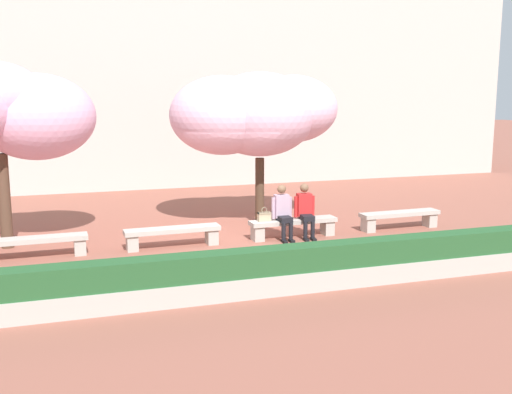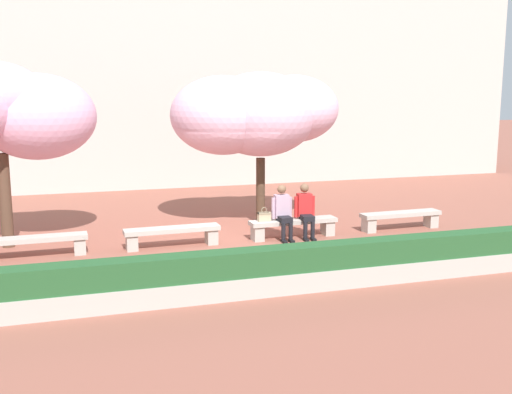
{
  "view_description": "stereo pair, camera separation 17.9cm",
  "coord_description": "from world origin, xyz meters",
  "px_view_note": "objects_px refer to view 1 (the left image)",
  "views": [
    {
      "loc": [
        -3.75,
        -12.97,
        3.43
      ],
      "look_at": [
        0.58,
        0.2,
        1.0
      ],
      "focal_mm": 42.0,
      "sensor_mm": 36.0,
      "label": 1
    },
    {
      "loc": [
        -3.58,
        -13.03,
        3.43
      ],
      "look_at": [
        0.58,
        0.2,
        1.0
      ],
      "focal_mm": 42.0,
      "sensor_mm": 36.0,
      "label": 2
    }
  ],
  "objects_px": {
    "stone_bench_west_end": "(35,244)",
    "stone_bench_near_west": "(173,234)",
    "stone_bench_center": "(293,225)",
    "person_seated_left": "(283,210)",
    "stone_bench_near_east": "(400,217)",
    "person_seated_right": "(305,209)",
    "handbag": "(264,216)",
    "cherry_tree_main": "(254,114)"
  },
  "relations": [
    {
      "from": "stone_bench_center",
      "to": "stone_bench_near_east",
      "type": "bearing_deg",
      "value": 0.0
    },
    {
      "from": "stone_bench_center",
      "to": "cherry_tree_main",
      "type": "bearing_deg",
      "value": 102.61
    },
    {
      "from": "stone_bench_west_end",
      "to": "stone_bench_near_west",
      "type": "height_order",
      "value": "same"
    },
    {
      "from": "stone_bench_near_west",
      "to": "stone_bench_center",
      "type": "height_order",
      "value": "same"
    },
    {
      "from": "stone_bench_center",
      "to": "handbag",
      "type": "distance_m",
      "value": 0.78
    },
    {
      "from": "stone_bench_near_west",
      "to": "cherry_tree_main",
      "type": "distance_m",
      "value": 4.02
    },
    {
      "from": "stone_bench_center",
      "to": "cherry_tree_main",
      "type": "distance_m",
      "value": 3.17
    },
    {
      "from": "handbag",
      "to": "cherry_tree_main",
      "type": "relative_size",
      "value": 0.08
    },
    {
      "from": "stone_bench_center",
      "to": "person_seated_right",
      "type": "relative_size",
      "value": 1.67
    },
    {
      "from": "stone_bench_near_east",
      "to": "person_seated_left",
      "type": "height_order",
      "value": "person_seated_left"
    },
    {
      "from": "stone_bench_near_east",
      "to": "handbag",
      "type": "xyz_separation_m",
      "value": [
        -3.64,
        -0.01,
        0.27
      ]
    },
    {
      "from": "person_seated_left",
      "to": "cherry_tree_main",
      "type": "bearing_deg",
      "value": 93.49
    },
    {
      "from": "person_seated_left",
      "to": "handbag",
      "type": "bearing_deg",
      "value": 174.94
    },
    {
      "from": "stone_bench_west_end",
      "to": "handbag",
      "type": "distance_m",
      "value": 5.08
    },
    {
      "from": "stone_bench_near_west",
      "to": "stone_bench_center",
      "type": "xyz_separation_m",
      "value": [
        2.9,
        0.0,
        0.0
      ]
    },
    {
      "from": "stone_bench_center",
      "to": "stone_bench_near_east",
      "type": "height_order",
      "value": "same"
    },
    {
      "from": "stone_bench_center",
      "to": "handbag",
      "type": "relative_size",
      "value": 6.35
    },
    {
      "from": "stone_bench_near_east",
      "to": "stone_bench_west_end",
      "type": "bearing_deg",
      "value": 180.0
    },
    {
      "from": "stone_bench_near_west",
      "to": "person_seated_right",
      "type": "bearing_deg",
      "value": -0.96
    },
    {
      "from": "stone_bench_center",
      "to": "person_seated_left",
      "type": "xyz_separation_m",
      "value": [
        -0.29,
        -0.05,
        0.39
      ]
    },
    {
      "from": "stone_bench_near_west",
      "to": "person_seated_right",
      "type": "xyz_separation_m",
      "value": [
        3.19,
        -0.05,
        0.39
      ]
    },
    {
      "from": "handbag",
      "to": "cherry_tree_main",
      "type": "bearing_deg",
      "value": 79.48
    },
    {
      "from": "stone_bench_west_end",
      "to": "stone_bench_near_east",
      "type": "relative_size",
      "value": 1.0
    },
    {
      "from": "stone_bench_near_west",
      "to": "stone_bench_center",
      "type": "bearing_deg",
      "value": 0.0
    },
    {
      "from": "person_seated_left",
      "to": "cherry_tree_main",
      "type": "xyz_separation_m",
      "value": [
        -0.11,
        1.85,
        2.19
      ]
    },
    {
      "from": "stone_bench_near_west",
      "to": "person_seated_left",
      "type": "height_order",
      "value": "person_seated_left"
    },
    {
      "from": "stone_bench_west_end",
      "to": "stone_bench_center",
      "type": "bearing_deg",
      "value": 0.0
    },
    {
      "from": "stone_bench_west_end",
      "to": "stone_bench_center",
      "type": "relative_size",
      "value": 1.0
    },
    {
      "from": "stone_bench_near_east",
      "to": "person_seated_right",
      "type": "bearing_deg",
      "value": -178.83
    },
    {
      "from": "stone_bench_center",
      "to": "person_seated_right",
      "type": "distance_m",
      "value": 0.48
    },
    {
      "from": "cherry_tree_main",
      "to": "person_seated_right",
      "type": "bearing_deg",
      "value": -69.71
    },
    {
      "from": "stone_bench_center",
      "to": "cherry_tree_main",
      "type": "xyz_separation_m",
      "value": [
        -0.4,
        1.8,
        2.58
      ]
    },
    {
      "from": "stone_bench_center",
      "to": "stone_bench_near_east",
      "type": "relative_size",
      "value": 1.0
    },
    {
      "from": "stone_bench_near_east",
      "to": "cherry_tree_main",
      "type": "distance_m",
      "value": 4.56
    },
    {
      "from": "stone_bench_near_east",
      "to": "cherry_tree_main",
      "type": "relative_size",
      "value": 0.49
    },
    {
      "from": "stone_bench_west_end",
      "to": "handbag",
      "type": "height_order",
      "value": "handbag"
    },
    {
      "from": "stone_bench_west_end",
      "to": "stone_bench_near_west",
      "type": "distance_m",
      "value": 2.9
    },
    {
      "from": "person_seated_right",
      "to": "handbag",
      "type": "bearing_deg",
      "value": 177.78
    },
    {
      "from": "person_seated_left",
      "to": "person_seated_right",
      "type": "distance_m",
      "value": 0.57
    },
    {
      "from": "stone_bench_center",
      "to": "person_seated_left",
      "type": "relative_size",
      "value": 1.67
    },
    {
      "from": "stone_bench_near_east",
      "to": "person_seated_right",
      "type": "xyz_separation_m",
      "value": [
        -2.62,
        -0.05,
        0.39
      ]
    },
    {
      "from": "person_seated_left",
      "to": "handbag",
      "type": "relative_size",
      "value": 3.81
    }
  ]
}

